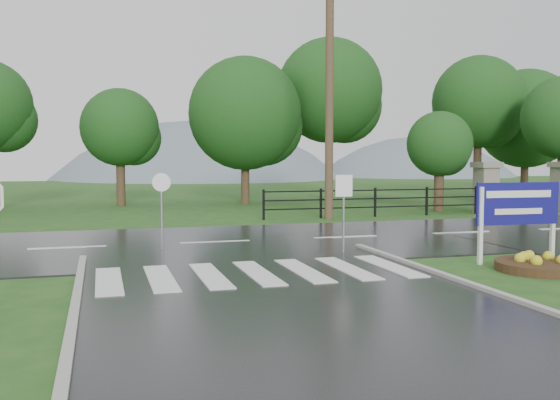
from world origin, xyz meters
name	(u,v)px	position (x,y,z in m)	size (l,w,h in m)	color
ground	(350,345)	(0.00, 0.00, 0.00)	(120.00, 120.00, 0.00)	#234D19
main_road	(215,243)	(0.00, 10.00, 0.00)	(90.00, 8.00, 0.04)	black
crosswalk	(258,273)	(0.00, 5.00, 0.06)	(6.50, 2.80, 0.02)	silver
pillar_west	(486,187)	(13.00, 16.00, 1.18)	(1.00, 1.00, 2.24)	gray
fence_west	(375,199)	(7.75, 16.00, 0.72)	(9.58, 0.08, 1.20)	black
hills	(162,311)	(3.49, 65.00, -15.54)	(102.00, 48.00, 48.00)	slate
treeline	(185,206)	(1.00, 24.00, 0.00)	(83.20, 5.20, 10.00)	#133D12
estate_billboard	(518,208)	(6.21, 4.86, 1.29)	(2.15, 0.13, 1.88)	silver
flower_bed	(542,264)	(6.08, 3.80, 0.15)	(2.00, 2.00, 0.40)	#332111
reg_sign_small	(344,198)	(2.78, 7.13, 1.44)	(0.45, 0.05, 2.02)	#939399
reg_sign_round	(162,201)	(-1.60, 8.87, 1.32)	(0.48, 0.08, 2.05)	#939399
utility_pole_east	(329,94)	(5.53, 15.50, 4.90)	(1.70, 0.48, 9.64)	#473523
entrance_tree_left	(440,144)	(11.57, 17.50, 3.02)	(2.93, 2.93, 4.52)	#3D2B1C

